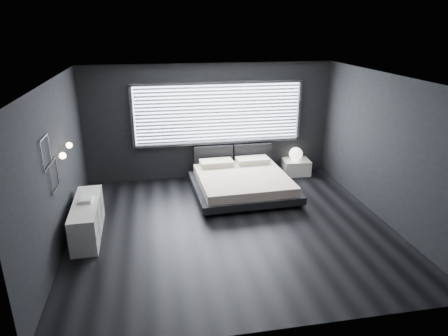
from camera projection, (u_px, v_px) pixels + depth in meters
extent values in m
plane|color=black|center=(232.00, 227.00, 7.63)|extent=(6.00, 6.00, 0.00)
plane|color=white|center=(233.00, 79.00, 6.66)|extent=(6.00, 6.00, 0.00)
cube|color=black|center=(210.00, 122.00, 9.68)|extent=(6.00, 0.04, 2.80)
cube|color=black|center=(280.00, 233.00, 4.61)|extent=(6.00, 0.04, 2.80)
cube|color=black|center=(56.00, 168.00, 6.64)|extent=(0.04, 5.50, 2.80)
cube|color=black|center=(386.00, 149.00, 7.65)|extent=(0.04, 5.50, 2.80)
cube|color=white|center=(218.00, 113.00, 9.63)|extent=(4.00, 0.02, 1.38)
cube|color=#47474C|center=(132.00, 117.00, 9.26)|extent=(0.06, 0.08, 1.48)
cube|color=#47474C|center=(299.00, 111.00, 9.94)|extent=(0.06, 0.08, 1.48)
cube|color=#47474C|center=(218.00, 83.00, 9.35)|extent=(4.14, 0.08, 0.06)
cube|color=#47474C|center=(219.00, 143.00, 9.85)|extent=(4.14, 0.08, 0.06)
cube|color=silver|center=(219.00, 114.00, 9.57)|extent=(3.94, 0.03, 1.32)
cube|color=black|center=(213.00, 156.00, 9.88)|extent=(0.96, 0.16, 0.52)
cube|color=black|center=(252.00, 154.00, 10.05)|extent=(0.96, 0.16, 0.52)
cylinder|color=silver|center=(58.00, 156.00, 6.63)|extent=(0.10, 0.02, 0.02)
sphere|color=#FFE5B7|center=(63.00, 156.00, 6.64)|extent=(0.11, 0.11, 0.11)
cylinder|color=silver|center=(65.00, 145.00, 7.18)|extent=(0.10, 0.02, 0.02)
sphere|color=#FFE5B7|center=(69.00, 145.00, 7.19)|extent=(0.11, 0.11, 0.11)
cube|color=#47474C|center=(43.00, 138.00, 5.90)|extent=(0.01, 0.46, 0.02)
cube|color=#47474C|center=(48.00, 167.00, 6.06)|extent=(0.01, 0.46, 0.02)
cube|color=#47474C|center=(49.00, 148.00, 6.20)|extent=(0.01, 0.02, 0.46)
cube|color=#47474C|center=(42.00, 158.00, 5.77)|extent=(0.01, 0.02, 0.46)
cube|color=#47474C|center=(52.00, 162.00, 6.30)|extent=(0.01, 0.46, 0.02)
cube|color=#47474C|center=(56.00, 189.00, 6.46)|extent=(0.01, 0.46, 0.02)
cube|color=#47474C|center=(57.00, 171.00, 6.59)|extent=(0.01, 0.02, 0.46)
cube|color=#47474C|center=(51.00, 181.00, 6.16)|extent=(0.01, 0.02, 0.46)
cube|color=black|center=(209.00, 212.00, 8.13)|extent=(0.13, 0.13, 0.08)
cube|color=black|center=(296.00, 204.00, 8.52)|extent=(0.13, 0.13, 0.08)
cube|color=black|center=(196.00, 182.00, 9.69)|extent=(0.13, 0.13, 0.08)
cube|color=black|center=(270.00, 175.00, 10.08)|extent=(0.13, 0.13, 0.08)
cube|color=black|center=(243.00, 187.00, 9.07)|extent=(2.29, 2.19, 0.16)
cube|color=beige|center=(243.00, 180.00, 9.00)|extent=(2.04, 2.04, 0.20)
cube|color=beige|center=(216.00, 163.00, 9.57)|extent=(0.80, 0.45, 0.13)
cube|color=beige|center=(252.00, 160.00, 9.75)|extent=(0.80, 0.45, 0.13)
cube|color=white|center=(296.00, 167.00, 10.23)|extent=(0.69, 0.58, 0.38)
sphere|color=white|center=(296.00, 154.00, 10.08)|extent=(0.33, 0.33, 0.33)
cube|color=white|center=(87.00, 219.00, 7.27)|extent=(0.49, 1.62, 0.65)
cube|color=#47474C|center=(100.00, 217.00, 7.31)|extent=(0.05, 1.59, 0.63)
cube|color=silver|center=(86.00, 200.00, 7.22)|extent=(0.27, 0.34, 0.04)
cube|color=silver|center=(86.00, 199.00, 7.19)|extent=(0.21, 0.29, 0.03)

